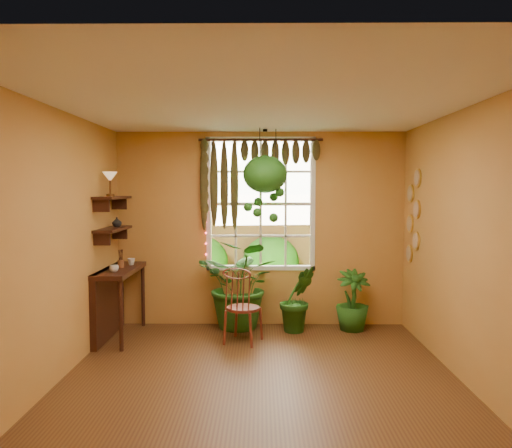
# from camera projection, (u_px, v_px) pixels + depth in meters

# --- Properties ---
(floor) EXTENTS (4.50, 4.50, 0.00)m
(floor) POSITION_uv_depth(u_px,v_px,m) (260.00, 387.00, 4.82)
(floor) COLOR brown
(floor) RESTS_ON ground
(ceiling) EXTENTS (4.50, 4.50, 0.00)m
(ceiling) POSITION_uv_depth(u_px,v_px,m) (260.00, 104.00, 4.63)
(ceiling) COLOR white
(ceiling) RESTS_ON wall_back
(wall_back) EXTENTS (4.00, 0.00, 4.00)m
(wall_back) POSITION_uv_depth(u_px,v_px,m) (261.00, 229.00, 6.97)
(wall_back) COLOR #BC8840
(wall_back) RESTS_ON floor
(wall_left) EXTENTS (0.00, 4.50, 4.50)m
(wall_left) POSITION_uv_depth(u_px,v_px,m) (50.00, 248.00, 4.74)
(wall_left) COLOR #BC8840
(wall_left) RESTS_ON floor
(wall_right) EXTENTS (0.00, 4.50, 4.50)m
(wall_right) POSITION_uv_depth(u_px,v_px,m) (472.00, 248.00, 4.70)
(wall_right) COLOR #BC8840
(wall_right) RESTS_ON floor
(window) EXTENTS (1.52, 0.10, 1.86)m
(window) POSITION_uv_depth(u_px,v_px,m) (261.00, 204.00, 6.97)
(window) COLOR white
(window) RESTS_ON wall_back
(valance_vine) EXTENTS (1.70, 0.12, 1.10)m
(valance_vine) POSITION_uv_depth(u_px,v_px,m) (254.00, 162.00, 6.81)
(valance_vine) COLOR #33160E
(valance_vine) RESTS_ON window
(string_lights) EXTENTS (0.03, 0.03, 1.54)m
(string_lights) POSITION_uv_depth(u_px,v_px,m) (206.00, 201.00, 6.89)
(string_lights) COLOR #FF2633
(string_lights) RESTS_ON window
(wall_plates) EXTENTS (0.04, 0.32, 1.10)m
(wall_plates) POSITION_uv_depth(u_px,v_px,m) (413.00, 217.00, 6.47)
(wall_plates) COLOR #F3E7C6
(wall_plates) RESTS_ON wall_right
(counter_ledge) EXTENTS (0.40, 1.20, 0.90)m
(counter_ledge) POSITION_uv_depth(u_px,v_px,m) (112.00, 295.00, 6.39)
(counter_ledge) COLOR #33160E
(counter_ledge) RESTS_ON floor
(shelf_lower) EXTENTS (0.25, 0.90, 0.04)m
(shelf_lower) POSITION_uv_depth(u_px,v_px,m) (113.00, 229.00, 6.33)
(shelf_lower) COLOR #33160E
(shelf_lower) RESTS_ON wall_left
(shelf_upper) EXTENTS (0.25, 0.90, 0.04)m
(shelf_upper) POSITION_uv_depth(u_px,v_px,m) (113.00, 198.00, 6.31)
(shelf_upper) COLOR #33160E
(shelf_upper) RESTS_ON wall_left
(backyard) EXTENTS (14.00, 10.00, 12.00)m
(backyard) POSITION_uv_depth(u_px,v_px,m) (271.00, 216.00, 11.58)
(backyard) COLOR #295B1A
(backyard) RESTS_ON ground
(windsor_chair) EXTENTS (0.53, 0.54, 1.10)m
(windsor_chair) POSITION_uv_depth(u_px,v_px,m) (242.00, 318.00, 6.17)
(windsor_chair) COLOR maroon
(windsor_chair) RESTS_ON floor
(potted_plant_left) EXTENTS (1.38, 1.30, 1.23)m
(potted_plant_left) POSITION_uv_depth(u_px,v_px,m) (242.00, 284.00, 6.81)
(potted_plant_left) COLOR #174713
(potted_plant_left) RESTS_ON floor
(potted_plant_mid) EXTENTS (0.59, 0.53, 0.89)m
(potted_plant_mid) POSITION_uv_depth(u_px,v_px,m) (298.00, 299.00, 6.66)
(potted_plant_mid) COLOR #174713
(potted_plant_mid) RESTS_ON floor
(potted_plant_right) EXTENTS (0.55, 0.55, 0.82)m
(potted_plant_right) POSITION_uv_depth(u_px,v_px,m) (353.00, 300.00, 6.74)
(potted_plant_right) COLOR #174713
(potted_plant_right) RESTS_ON floor
(hanging_basket) EXTENTS (0.59, 0.59, 1.25)m
(hanging_basket) POSITION_uv_depth(u_px,v_px,m) (265.00, 181.00, 6.61)
(hanging_basket) COLOR black
(hanging_basket) RESTS_ON ceiling
(cup_a) EXTENTS (0.14, 0.14, 0.09)m
(cup_a) POSITION_uv_depth(u_px,v_px,m) (114.00, 269.00, 6.05)
(cup_a) COLOR silver
(cup_a) RESTS_ON counter_ledge
(cup_b) EXTENTS (0.11, 0.11, 0.09)m
(cup_b) POSITION_uv_depth(u_px,v_px,m) (131.00, 262.00, 6.62)
(cup_b) COLOR beige
(cup_b) RESTS_ON counter_ledge
(brush_jar) EXTENTS (0.08, 0.08, 0.30)m
(brush_jar) POSITION_uv_depth(u_px,v_px,m) (121.00, 259.00, 6.41)
(brush_jar) COLOR brown
(brush_jar) RESTS_ON counter_ledge
(shelf_vase) EXTENTS (0.16, 0.16, 0.13)m
(shelf_vase) POSITION_uv_depth(u_px,v_px,m) (117.00, 222.00, 6.48)
(shelf_vase) COLOR #B2AD99
(shelf_vase) RESTS_ON shelf_lower
(tiffany_lamp) EXTENTS (0.18, 0.18, 0.30)m
(tiffany_lamp) POSITION_uv_depth(u_px,v_px,m) (110.00, 178.00, 6.15)
(tiffany_lamp) COLOR brown
(tiffany_lamp) RESTS_ON shelf_upper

